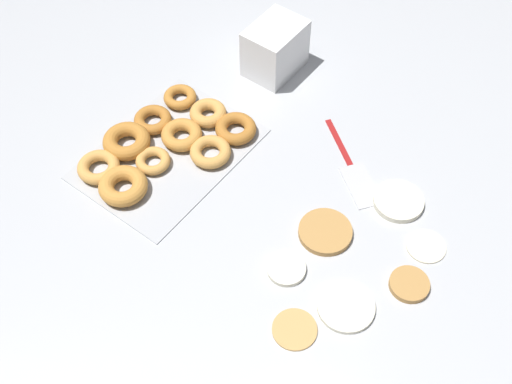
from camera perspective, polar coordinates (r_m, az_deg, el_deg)
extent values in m
plane|color=#B2B5BA|center=(1.40, 4.36, -3.17)|extent=(3.00, 3.00, 0.00)
cylinder|color=#B27F42|center=(1.39, 6.17, -3.54)|extent=(0.12, 0.12, 0.01)
cylinder|color=#B27F42|center=(1.35, 13.46, -7.99)|extent=(0.08, 0.08, 0.01)
cylinder|color=beige|center=(1.41, 14.89, -4.64)|extent=(0.08, 0.08, 0.01)
cylinder|color=silver|center=(1.46, 12.55, -0.80)|extent=(0.11, 0.11, 0.01)
cylinder|color=tan|center=(1.28, 3.46, -12.05)|extent=(0.09, 0.09, 0.01)
cylinder|color=silver|center=(1.31, 8.00, -10.05)|extent=(0.12, 0.12, 0.01)
cylinder|color=silver|center=(1.34, 2.71, -6.83)|extent=(0.08, 0.08, 0.01)
cube|color=#ADAFB5|center=(1.53, -7.74, 3.44)|extent=(0.41, 0.30, 0.01)
torus|color=#B7752D|center=(1.63, -6.77, 8.37)|extent=(0.08, 0.08, 0.02)
torus|color=#AD6B28|center=(1.59, -9.16, 6.35)|extent=(0.09, 0.09, 0.03)
torus|color=#B7752D|center=(1.54, -11.43, 4.45)|extent=(0.11, 0.11, 0.04)
torus|color=#D19347|center=(1.51, -13.81, 2.16)|extent=(0.10, 0.10, 0.03)
torus|color=#D19347|center=(1.58, -4.28, 7.00)|extent=(0.09, 0.09, 0.03)
torus|color=#C68438|center=(1.54, -6.63, 5.06)|extent=(0.10, 0.10, 0.03)
torus|color=#D19347|center=(1.50, -9.14, 2.75)|extent=(0.08, 0.08, 0.02)
torus|color=#C68438|center=(1.46, -11.73, 0.53)|extent=(0.11, 0.11, 0.04)
torus|color=#AD6B28|center=(1.55, -1.81, 5.65)|extent=(0.10, 0.10, 0.03)
torus|color=#D19347|center=(1.50, -4.07, 3.58)|extent=(0.10, 0.10, 0.03)
cube|color=white|center=(1.72, 1.66, 11.20)|extent=(0.15, 0.11, 0.02)
cube|color=white|center=(1.70, 1.68, 11.76)|extent=(0.15, 0.11, 0.02)
cube|color=white|center=(1.69, 1.69, 12.33)|extent=(0.15, 0.11, 0.02)
cube|color=white|center=(1.67, 1.71, 12.91)|extent=(0.15, 0.11, 0.02)
cube|color=white|center=(1.66, 1.73, 13.51)|extent=(0.15, 0.11, 0.02)
cube|color=white|center=(1.64, 1.75, 14.11)|extent=(0.15, 0.11, 0.02)
cube|color=maroon|center=(1.55, 7.39, 4.45)|extent=(0.10, 0.13, 0.01)
cube|color=#BCBCC1|center=(1.48, 9.30, 0.60)|extent=(0.12, 0.13, 0.01)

